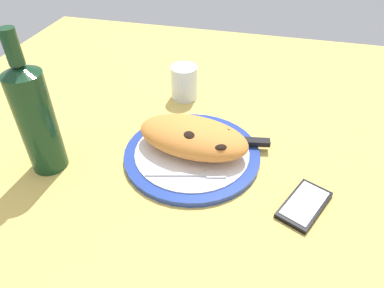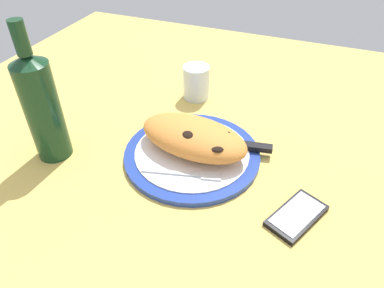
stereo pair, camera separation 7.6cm
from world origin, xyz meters
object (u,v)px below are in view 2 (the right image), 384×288
at_px(water_glass, 196,84).
at_px(wine_bottle, 42,106).
at_px(smartphone, 297,215).
at_px(calzone, 192,137).
at_px(knife, 233,144).
at_px(fork, 189,174).
at_px(plate, 192,154).

distance_m(water_glass, wine_bottle, 0.41).
height_order(smartphone, wine_bottle, wine_bottle).
relative_size(calzone, knife, 1.03).
bearing_deg(fork, calzone, 106.35).
bearing_deg(calzone, plate, -74.32).
xyz_separation_m(knife, wine_bottle, (-0.37, -0.15, 0.10)).
bearing_deg(wine_bottle, fork, 5.15).
xyz_separation_m(fork, smartphone, (0.22, -0.02, -0.01)).
xyz_separation_m(fork, knife, (0.06, 0.12, 0.00)).
bearing_deg(smartphone, wine_bottle, -178.80).
distance_m(fork, knife, 0.13).
bearing_deg(knife, smartphone, -40.26).
distance_m(plate, wine_bottle, 0.33).
bearing_deg(smartphone, knife, 139.74).
relative_size(fork, wine_bottle, 0.54).
bearing_deg(water_glass, wine_bottle, -121.08).
relative_size(plate, smartphone, 2.22).
xyz_separation_m(plate, calzone, (-0.00, 0.01, 0.04)).
bearing_deg(fork, wine_bottle, -174.85).
distance_m(knife, wine_bottle, 0.41).
height_order(smartphone, water_glass, water_glass).
bearing_deg(knife, fork, -114.80).
relative_size(calzone, wine_bottle, 0.86).
distance_m(fork, smartphone, 0.22).
bearing_deg(plate, water_glass, 108.99).
relative_size(plate, fork, 1.84).
xyz_separation_m(plate, smartphone, (0.24, -0.09, -0.00)).
bearing_deg(smartphone, plate, 159.71).
relative_size(plate, calzone, 1.16).
bearing_deg(fork, smartphone, -4.36).
relative_size(water_glass, wine_bottle, 0.30).
relative_size(calzone, smartphone, 1.91).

